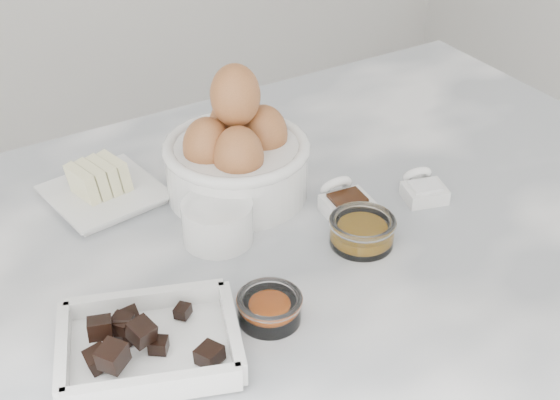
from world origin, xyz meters
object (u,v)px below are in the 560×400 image
Objects in this scene: chocolate_dish at (149,342)px; sugar_ramekin at (217,220)px; butter_plate at (102,187)px; honey_bowl at (362,231)px; salt_spoon at (423,188)px; egg_bowl at (236,154)px; vanilla_spoon at (344,200)px; zest_bowl at (270,307)px.

chocolate_dish is 2.49× the size of sugar_ramekin.
butter_plate is 0.35m from honey_bowl.
egg_bowl is at bearing 146.86° from salt_spoon.
butter_plate is 1.87× the size of honey_bowl.
chocolate_dish is 2.81× the size of vanilla_spoon.
sugar_ramekin is 0.18m from honey_bowl.
sugar_ramekin is 1.06× the size of honey_bowl.
butter_plate reaches higher than honey_bowl.
chocolate_dish is 1.40× the size of butter_plate.
honey_bowl is at bearing 8.95° from chocolate_dish.
vanilla_spoon is 0.11m from salt_spoon.
sugar_ramekin is at bearing 168.76° from salt_spoon.
zest_bowl is at bearing -159.97° from honey_bowl.
zest_bowl is at bearing -145.26° from vanilla_spoon.
egg_bowl is 2.34× the size of honey_bowl.
salt_spoon reaches higher than zest_bowl.
egg_bowl is 2.50× the size of vanilla_spoon.
honey_bowl is at bearing -107.75° from vanilla_spoon.
honey_bowl is (0.15, -0.10, -0.01)m from sugar_ramekin.
zest_bowl is 0.93× the size of vanilla_spoon.
egg_bowl reaches higher than vanilla_spoon.
egg_bowl is (0.16, -0.08, 0.04)m from butter_plate.
salt_spoon is at bearing -11.24° from sugar_ramekin.
vanilla_spoon is 1.02× the size of salt_spoon.
honey_bowl is (0.24, -0.26, -0.00)m from butter_plate.
egg_bowl is at bearing 113.41° from honey_bowl.
chocolate_dish is 2.87× the size of salt_spoon.
chocolate_dish is 3.01× the size of zest_bowl.
salt_spoon is (0.43, 0.09, -0.01)m from chocolate_dish.
egg_bowl reaches higher than salt_spoon.
sugar_ramekin is 0.28m from salt_spoon.
butter_plate is 2.15× the size of zest_bowl.
butter_plate is 2.05× the size of salt_spoon.
butter_plate is (0.06, 0.30, -0.00)m from chocolate_dish.
honey_bowl reaches higher than zest_bowl.
honey_bowl is at bearing -162.08° from salt_spoon.
butter_plate reaches higher than vanilla_spoon.
vanilla_spoon is (0.10, -0.11, -0.05)m from egg_bowl.
salt_spoon is (0.11, -0.03, -0.00)m from vanilla_spoon.
egg_bowl is at bearing 48.65° from sugar_ramekin.
honey_bowl is at bearing 20.03° from zest_bowl.
salt_spoon is (0.37, -0.21, -0.01)m from butter_plate.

